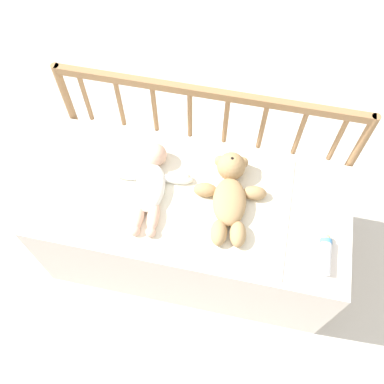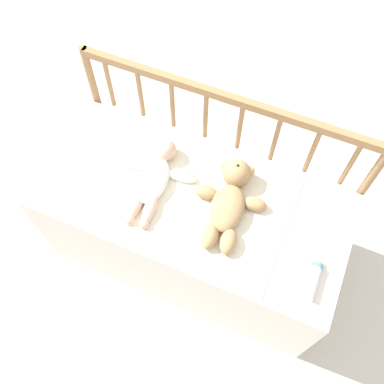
# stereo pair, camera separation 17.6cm
# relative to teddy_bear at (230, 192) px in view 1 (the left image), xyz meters

# --- Properties ---
(ground_plane) EXTENTS (12.00, 12.00, 0.00)m
(ground_plane) POSITION_rel_teddy_bear_xyz_m (-0.15, -0.04, -0.60)
(ground_plane) COLOR silver
(crib_mattress) EXTENTS (1.34, 0.62, 0.56)m
(crib_mattress) POSITION_rel_teddy_bear_xyz_m (-0.15, -0.04, -0.32)
(crib_mattress) COLOR white
(crib_mattress) RESTS_ON ground_plane
(crib_rail) EXTENTS (1.34, 0.04, 0.87)m
(crib_rail) POSITION_rel_teddy_bear_xyz_m (-0.15, 0.29, 0.02)
(crib_rail) COLOR #997047
(crib_rail) RESTS_ON ground_plane
(blanket) EXTENTS (0.88, 0.57, 0.01)m
(blanket) POSITION_rel_teddy_bear_xyz_m (-0.18, -0.04, -0.04)
(blanket) COLOR silver
(blanket) RESTS_ON crib_mattress
(teddy_bear) EXTENTS (0.31, 0.42, 0.12)m
(teddy_bear) POSITION_rel_teddy_bear_xyz_m (0.00, 0.00, 0.00)
(teddy_bear) COLOR tan
(teddy_bear) RESTS_ON crib_mattress
(baby) EXTENTS (0.35, 0.43, 0.10)m
(baby) POSITION_rel_teddy_bear_xyz_m (-0.34, -0.02, -0.01)
(baby) COLOR white
(baby) RESTS_ON crib_mattress
(baby_bottle) EXTENTS (0.05, 0.17, 0.05)m
(baby_bottle) POSITION_rel_teddy_bear_xyz_m (0.41, -0.18, -0.02)
(baby_bottle) COLOR white
(baby_bottle) RESTS_ON crib_mattress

